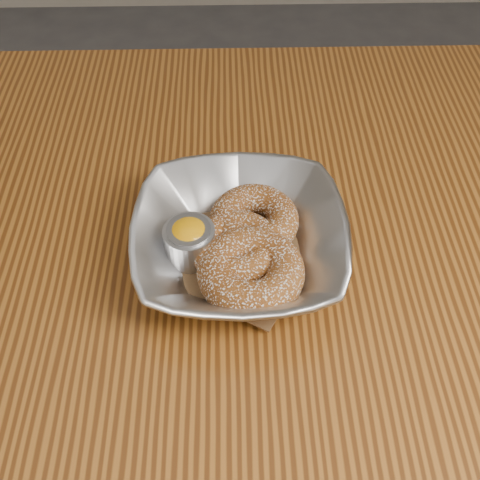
{
  "coord_description": "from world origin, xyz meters",
  "views": [
    {
      "loc": [
        -0.03,
        -0.4,
        1.23
      ],
      "look_at": [
        -0.02,
        -0.02,
        0.78
      ],
      "focal_mm": 42.0,
      "sensor_mm": 36.0,
      "label": 1
    }
  ],
  "objects_px": {
    "table": "(256,294)",
    "ramekin": "(190,241)",
    "serving_bowl": "(240,241)",
    "donut_front": "(251,271)",
    "donut_back": "(254,220)",
    "donut_extra": "(237,248)"
  },
  "relations": [
    {
      "from": "table",
      "to": "donut_front",
      "type": "bearing_deg",
      "value": -100.43
    },
    {
      "from": "donut_back",
      "to": "donut_extra",
      "type": "distance_m",
      "value": 0.04
    },
    {
      "from": "donut_extra",
      "to": "serving_bowl",
      "type": "bearing_deg",
      "value": 67.31
    },
    {
      "from": "table",
      "to": "donut_extra",
      "type": "distance_m",
      "value": 0.13
    },
    {
      "from": "ramekin",
      "to": "donut_front",
      "type": "bearing_deg",
      "value": -32.08
    },
    {
      "from": "serving_bowl",
      "to": "ramekin",
      "type": "distance_m",
      "value": 0.05
    },
    {
      "from": "serving_bowl",
      "to": "ramekin",
      "type": "relative_size",
      "value": 4.17
    },
    {
      "from": "serving_bowl",
      "to": "donut_back",
      "type": "relative_size",
      "value": 2.31
    },
    {
      "from": "serving_bowl",
      "to": "donut_extra",
      "type": "distance_m",
      "value": 0.01
    },
    {
      "from": "table",
      "to": "ramekin",
      "type": "height_order",
      "value": "ramekin"
    },
    {
      "from": "donut_back",
      "to": "table",
      "type": "bearing_deg",
      "value": -64.71
    },
    {
      "from": "table",
      "to": "ramekin",
      "type": "xyz_separation_m",
      "value": [
        -0.07,
        -0.02,
        0.13
      ]
    },
    {
      "from": "table",
      "to": "donut_back",
      "type": "bearing_deg",
      "value": 115.29
    },
    {
      "from": "table",
      "to": "donut_front",
      "type": "xyz_separation_m",
      "value": [
        -0.01,
        -0.06,
        0.13
      ]
    },
    {
      "from": "table",
      "to": "serving_bowl",
      "type": "bearing_deg",
      "value": -136.36
    },
    {
      "from": "table",
      "to": "donut_back",
      "type": "distance_m",
      "value": 0.13
    },
    {
      "from": "donut_back",
      "to": "serving_bowl",
      "type": "bearing_deg",
      "value": -117.73
    },
    {
      "from": "serving_bowl",
      "to": "donut_front",
      "type": "height_order",
      "value": "serving_bowl"
    },
    {
      "from": "table",
      "to": "serving_bowl",
      "type": "relative_size",
      "value": 5.33
    },
    {
      "from": "donut_extra",
      "to": "ramekin",
      "type": "bearing_deg",
      "value": 172.05
    },
    {
      "from": "donut_back",
      "to": "ramekin",
      "type": "bearing_deg",
      "value": -154.88
    },
    {
      "from": "donut_front",
      "to": "donut_extra",
      "type": "xyz_separation_m",
      "value": [
        -0.01,
        0.03,
        -0.0
      ]
    }
  ]
}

